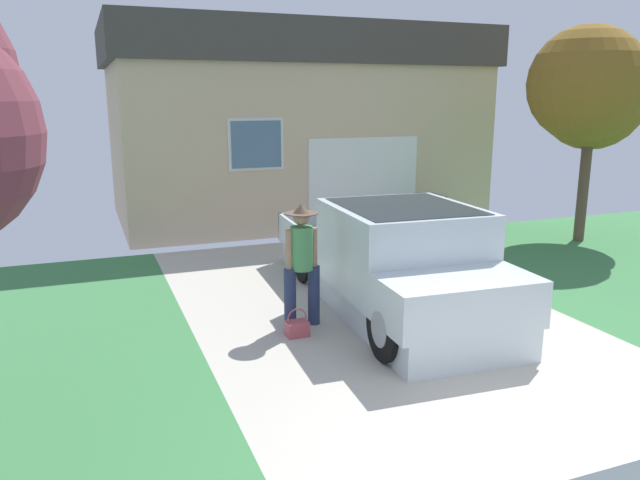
# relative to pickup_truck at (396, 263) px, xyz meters

# --- Properties ---
(pickup_truck) EXTENTS (2.23, 5.61, 1.61)m
(pickup_truck) POSITION_rel_pickup_truck_xyz_m (0.00, 0.00, 0.00)
(pickup_truck) COLOR silver
(pickup_truck) RESTS_ON ground
(person_with_hat) EXTENTS (0.52, 0.46, 1.71)m
(person_with_hat) POSITION_rel_pickup_truck_xyz_m (-1.50, -0.09, 0.22)
(person_with_hat) COLOR navy
(person_with_hat) RESTS_ON ground
(handbag) EXTENTS (0.29, 0.22, 0.38)m
(handbag) POSITION_rel_pickup_truck_xyz_m (-1.70, -0.43, -0.60)
(handbag) COLOR #B24C56
(handbag) RESTS_ON ground
(house_with_garage) EXTENTS (9.29, 5.42, 4.79)m
(house_with_garage) POSITION_rel_pickup_truck_xyz_m (1.07, 7.85, 1.71)
(house_with_garage) COLOR #CEB18D
(house_with_garage) RESTS_ON ground
(neighbor_tree) EXTENTS (2.80, 2.60, 4.57)m
(neighbor_tree) POSITION_rel_pickup_truck_xyz_m (5.93, 2.64, 2.51)
(neighbor_tree) COLOR brown
(neighbor_tree) RESTS_ON ground
(wheeled_trash_bin) EXTENTS (0.60, 0.72, 1.02)m
(wheeled_trash_bin) POSITION_rel_pickup_truck_xyz_m (2.77, 3.80, -0.16)
(wheeled_trash_bin) COLOR #424247
(wheeled_trash_bin) RESTS_ON ground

